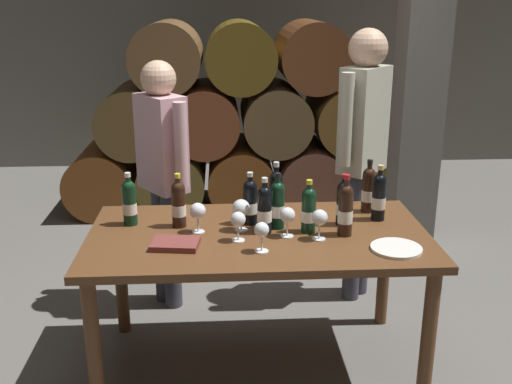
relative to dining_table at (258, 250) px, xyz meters
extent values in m
plane|color=#66635E|center=(0.00, 0.00, -0.67)|extent=(14.00, 14.00, 0.00)
cube|color=slate|center=(0.00, 4.20, 0.73)|extent=(10.00, 0.24, 2.80)
cylinder|color=brown|center=(-1.26, 2.60, -0.37)|extent=(0.60, 0.90, 0.60)
cylinder|color=brown|center=(-0.63, 2.60, -0.37)|extent=(0.60, 0.90, 0.60)
cylinder|color=brown|center=(0.00, 2.60, -0.37)|extent=(0.60, 0.90, 0.60)
cylinder|color=brown|center=(0.63, 2.60, -0.37)|extent=(0.60, 0.90, 0.60)
cylinder|color=brown|center=(1.26, 2.60, -0.37)|extent=(0.60, 0.90, 0.60)
cylinder|color=brown|center=(-0.95, 2.60, 0.18)|extent=(0.60, 0.90, 0.60)
cylinder|color=brown|center=(-0.32, 2.60, 0.18)|extent=(0.60, 0.90, 0.60)
cylinder|color=brown|center=(0.31, 2.60, 0.18)|extent=(0.60, 0.90, 0.60)
cylinder|color=brown|center=(0.95, 2.60, 0.18)|extent=(0.60, 0.90, 0.60)
cylinder|color=brown|center=(-0.63, 2.60, 0.72)|extent=(0.60, 0.90, 0.60)
cylinder|color=brown|center=(0.00, 2.60, 0.72)|extent=(0.60, 0.90, 0.60)
cylinder|color=brown|center=(0.63, 2.60, 0.72)|extent=(0.60, 0.90, 0.60)
cube|color=slate|center=(1.30, 1.60, 0.63)|extent=(0.32, 0.32, 2.60)
cube|color=brown|center=(0.00, 0.00, 0.07)|extent=(1.70, 0.90, 0.04)
cylinder|color=brown|center=(-0.77, -0.39, -0.31)|extent=(0.07, 0.07, 0.72)
cylinder|color=brown|center=(0.77, -0.39, -0.31)|extent=(0.07, 0.07, 0.72)
cylinder|color=brown|center=(-0.77, 0.39, -0.31)|extent=(0.07, 0.07, 0.72)
cylinder|color=brown|center=(0.77, 0.39, -0.31)|extent=(0.07, 0.07, 0.72)
cylinder|color=black|center=(0.10, 0.19, 0.20)|extent=(0.07, 0.07, 0.22)
sphere|color=black|center=(0.10, 0.19, 0.32)|extent=(0.07, 0.07, 0.07)
cylinder|color=black|center=(0.10, 0.19, 0.34)|extent=(0.03, 0.03, 0.07)
cylinder|color=silver|center=(0.10, 0.19, 0.39)|extent=(0.03, 0.03, 0.03)
cylinder|color=silver|center=(0.10, 0.19, 0.19)|extent=(0.07, 0.07, 0.07)
cylinder|color=black|center=(0.44, 0.09, 0.19)|extent=(0.07, 0.07, 0.19)
sphere|color=black|center=(0.44, 0.09, 0.29)|extent=(0.07, 0.07, 0.07)
cylinder|color=black|center=(0.44, 0.09, 0.31)|extent=(0.03, 0.03, 0.06)
cylinder|color=#B21E23|center=(0.44, 0.09, 0.35)|extent=(0.03, 0.03, 0.02)
cylinder|color=silver|center=(0.44, 0.09, 0.18)|extent=(0.07, 0.07, 0.06)
cylinder|color=black|center=(-0.03, 0.13, 0.19)|extent=(0.07, 0.07, 0.19)
sphere|color=black|center=(-0.03, 0.13, 0.29)|extent=(0.07, 0.07, 0.07)
cylinder|color=black|center=(-0.03, 0.13, 0.32)|extent=(0.03, 0.03, 0.06)
cylinder|color=silver|center=(-0.03, 0.13, 0.36)|extent=(0.03, 0.03, 0.02)
cylinder|color=silver|center=(-0.03, 0.13, 0.18)|extent=(0.07, 0.07, 0.06)
cylinder|color=black|center=(0.62, 0.28, 0.19)|extent=(0.07, 0.07, 0.21)
sphere|color=black|center=(0.62, 0.28, 0.30)|extent=(0.07, 0.07, 0.07)
cylinder|color=black|center=(0.62, 0.28, 0.33)|extent=(0.03, 0.03, 0.06)
cylinder|color=black|center=(0.62, 0.28, 0.37)|extent=(0.03, 0.03, 0.02)
cylinder|color=silver|center=(0.62, 0.28, 0.18)|extent=(0.07, 0.07, 0.06)
cylinder|color=black|center=(0.10, 0.07, 0.19)|extent=(0.07, 0.07, 0.20)
sphere|color=black|center=(0.10, 0.07, 0.30)|extent=(0.07, 0.07, 0.07)
cylinder|color=black|center=(0.10, 0.07, 0.33)|extent=(0.03, 0.03, 0.06)
cylinder|color=black|center=(0.10, 0.07, 0.37)|extent=(0.03, 0.03, 0.02)
cylinder|color=silver|center=(0.10, 0.07, 0.18)|extent=(0.07, 0.07, 0.06)
cylinder|color=black|center=(0.25, 0.00, 0.19)|extent=(0.07, 0.07, 0.19)
sphere|color=black|center=(0.25, 0.00, 0.29)|extent=(0.07, 0.07, 0.07)
cylinder|color=black|center=(0.25, 0.00, 0.31)|extent=(0.03, 0.03, 0.06)
cylinder|color=gold|center=(0.25, 0.00, 0.35)|extent=(0.03, 0.03, 0.02)
cylinder|color=silver|center=(0.25, 0.00, 0.18)|extent=(0.07, 0.07, 0.06)
cylinder|color=black|center=(0.42, -0.05, 0.20)|extent=(0.07, 0.07, 0.22)
sphere|color=black|center=(0.42, -0.05, 0.32)|extent=(0.07, 0.07, 0.07)
cylinder|color=black|center=(0.42, -0.05, 0.34)|extent=(0.03, 0.03, 0.07)
cylinder|color=#B21E23|center=(0.42, -0.05, 0.39)|extent=(0.03, 0.03, 0.02)
cylinder|color=silver|center=(0.42, -0.05, 0.19)|extent=(0.07, 0.07, 0.07)
cylinder|color=black|center=(-0.40, 0.11, 0.19)|extent=(0.07, 0.07, 0.20)
sphere|color=black|center=(-0.40, 0.11, 0.29)|extent=(0.07, 0.07, 0.07)
cylinder|color=black|center=(-0.40, 0.11, 0.32)|extent=(0.03, 0.03, 0.06)
cylinder|color=gold|center=(-0.40, 0.11, 0.36)|extent=(0.03, 0.03, 0.02)
cylinder|color=silver|center=(-0.40, 0.11, 0.18)|extent=(0.07, 0.07, 0.06)
cylinder|color=black|center=(0.03, 0.01, 0.19)|extent=(0.07, 0.07, 0.20)
sphere|color=black|center=(0.03, 0.01, 0.30)|extent=(0.07, 0.07, 0.07)
cylinder|color=black|center=(0.03, 0.01, 0.32)|extent=(0.03, 0.03, 0.06)
cylinder|color=silver|center=(0.03, 0.01, 0.37)|extent=(0.03, 0.03, 0.02)
cylinder|color=silver|center=(0.03, 0.01, 0.18)|extent=(0.07, 0.07, 0.06)
cylinder|color=black|center=(-0.65, 0.16, 0.19)|extent=(0.07, 0.07, 0.20)
sphere|color=black|center=(-0.65, 0.16, 0.29)|extent=(0.07, 0.07, 0.07)
cylinder|color=black|center=(-0.65, 0.16, 0.32)|extent=(0.03, 0.03, 0.06)
cylinder|color=silver|center=(-0.65, 0.16, 0.36)|extent=(0.03, 0.03, 0.02)
cylinder|color=silver|center=(-0.65, 0.16, 0.18)|extent=(0.07, 0.07, 0.06)
cylinder|color=black|center=(0.64, 0.15, 0.20)|extent=(0.07, 0.07, 0.21)
sphere|color=black|center=(0.64, 0.15, 0.31)|extent=(0.07, 0.07, 0.07)
cylinder|color=black|center=(0.64, 0.15, 0.33)|extent=(0.03, 0.03, 0.07)
cylinder|color=tan|center=(0.64, 0.15, 0.38)|extent=(0.03, 0.03, 0.02)
cylinder|color=silver|center=(0.64, 0.15, 0.19)|extent=(0.07, 0.07, 0.06)
cylinder|color=white|center=(0.14, -0.05, 0.09)|extent=(0.06, 0.06, 0.00)
cylinder|color=white|center=(0.14, -0.05, 0.13)|extent=(0.01, 0.01, 0.07)
sphere|color=white|center=(0.14, -0.05, 0.20)|extent=(0.08, 0.08, 0.08)
cylinder|color=white|center=(-0.08, 0.04, 0.09)|extent=(0.06, 0.06, 0.00)
cylinder|color=white|center=(-0.08, 0.04, 0.13)|extent=(0.01, 0.01, 0.07)
sphere|color=white|center=(-0.08, 0.04, 0.21)|extent=(0.09, 0.09, 0.09)
cylinder|color=white|center=(0.29, -0.10, 0.09)|extent=(0.06, 0.06, 0.00)
cylinder|color=white|center=(0.29, -0.10, 0.13)|extent=(0.01, 0.01, 0.07)
sphere|color=white|center=(0.29, -0.10, 0.20)|extent=(0.08, 0.08, 0.08)
cylinder|color=white|center=(-0.30, 0.03, 0.09)|extent=(0.06, 0.06, 0.00)
cylinder|color=white|center=(-0.30, 0.03, 0.13)|extent=(0.01, 0.01, 0.07)
sphere|color=white|center=(-0.30, 0.03, 0.21)|extent=(0.08, 0.08, 0.08)
cylinder|color=white|center=(0.00, -0.23, 0.09)|extent=(0.06, 0.06, 0.00)
cylinder|color=white|center=(0.00, -0.23, 0.13)|extent=(0.01, 0.01, 0.07)
sphere|color=white|center=(0.00, -0.23, 0.20)|extent=(0.07, 0.07, 0.07)
cylinder|color=white|center=(-0.10, -0.09, 0.09)|extent=(0.06, 0.06, 0.00)
cylinder|color=white|center=(-0.10, -0.09, 0.13)|extent=(0.01, 0.01, 0.07)
sphere|color=white|center=(-0.10, -0.09, 0.20)|extent=(0.07, 0.07, 0.07)
cube|color=brown|center=(-0.40, -0.15, 0.11)|extent=(0.24, 0.19, 0.03)
cylinder|color=white|center=(0.63, -0.25, 0.10)|extent=(0.24, 0.24, 0.01)
cylinder|color=#383842|center=(0.73, 0.79, -0.24)|extent=(0.11, 0.11, 0.85)
cylinder|color=#383842|center=(0.65, 0.71, -0.24)|extent=(0.11, 0.11, 0.85)
cube|color=#B2B29E|center=(0.69, 0.75, 0.51)|extent=(0.35, 0.36, 0.64)
cylinder|color=#B2B29E|center=(0.83, 0.90, 0.54)|extent=(0.08, 0.08, 0.54)
cylinder|color=#B2B29E|center=(0.55, 0.60, 0.54)|extent=(0.08, 0.08, 0.54)
sphere|color=tan|center=(0.69, 0.75, 0.93)|extent=(0.23, 0.23, 0.23)
cylinder|color=#383842|center=(-0.56, 0.76, -0.28)|extent=(0.11, 0.11, 0.77)
cylinder|color=#383842|center=(-0.50, 0.68, -0.28)|extent=(0.11, 0.11, 0.77)
cube|color=#CC9EA8|center=(-0.53, 0.72, 0.39)|extent=(0.33, 0.36, 0.58)
cylinder|color=#CC9EA8|center=(-0.66, 0.89, 0.42)|extent=(0.08, 0.08, 0.49)
cylinder|color=#CC9EA8|center=(-0.41, 0.55, 0.42)|extent=(0.08, 0.08, 0.49)
sphere|color=tan|center=(-0.53, 0.72, 0.77)|extent=(0.21, 0.21, 0.21)
camera|label=1|loc=(-0.18, -2.76, 1.21)|focal=41.87mm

